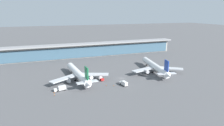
# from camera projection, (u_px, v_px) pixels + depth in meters

# --- Properties ---
(ground_plane) EXTENTS (1200.00, 1200.00, 0.00)m
(ground_plane) POSITION_uv_depth(u_px,v_px,m) (122.00, 78.00, 143.24)
(ground_plane) COLOR #515154
(airliner_left_stand) EXTENTS (42.75, 55.80, 14.85)m
(airliner_left_stand) POSITION_uv_depth(u_px,v_px,m) (78.00, 74.00, 138.78)
(airliner_left_stand) COLOR white
(airliner_left_stand) RESTS_ON ground
(airliner_centre_stand) EXTENTS (42.20, 55.53, 14.85)m
(airliner_centre_stand) POSITION_uv_depth(u_px,v_px,m) (155.00, 67.00, 156.94)
(airliner_centre_stand) COLOR white
(airliner_centre_stand) RESTS_ON ground
(service_truck_near_nose_white) EXTENTS (3.41, 7.57, 3.10)m
(service_truck_near_nose_white) POSITION_uv_depth(u_px,v_px,m) (124.00, 83.00, 129.02)
(service_truck_near_nose_white) COLOR silver
(service_truck_near_nose_white) RESTS_ON ground
(service_truck_under_wing_red) EXTENTS (3.65, 7.61, 3.10)m
(service_truck_under_wing_red) POSITION_uv_depth(u_px,v_px,m) (100.00, 78.00, 139.99)
(service_truck_under_wing_red) COLOR #B21E1E
(service_truck_under_wing_red) RESTS_ON ground
(service_truck_mid_apron_white) EXTENTS (7.56, 3.34, 3.10)m
(service_truck_mid_apron_white) POSITION_uv_depth(u_px,v_px,m) (61.00, 88.00, 120.51)
(service_truck_mid_apron_white) COLOR silver
(service_truck_mid_apron_white) RESTS_ON ground
(terminal_building) EXTENTS (191.72, 12.80, 15.20)m
(terminal_building) POSITION_uv_depth(u_px,v_px,m) (93.00, 49.00, 212.51)
(terminal_building) COLOR #9E998E
(terminal_building) RESTS_ON ground
(safety_cone_alpha) EXTENTS (0.62, 0.62, 0.70)m
(safety_cone_alpha) POSITION_uv_depth(u_px,v_px,m) (114.00, 86.00, 128.44)
(safety_cone_alpha) COLOR orange
(safety_cone_alpha) RESTS_ON ground
(safety_cone_bravo) EXTENTS (0.62, 0.62, 0.70)m
(safety_cone_bravo) POSITION_uv_depth(u_px,v_px,m) (54.00, 93.00, 117.25)
(safety_cone_bravo) COLOR orange
(safety_cone_bravo) RESTS_ON ground
(safety_cone_charlie) EXTENTS (0.62, 0.62, 0.70)m
(safety_cone_charlie) POSITION_uv_depth(u_px,v_px,m) (54.00, 95.00, 114.39)
(safety_cone_charlie) COLOR orange
(safety_cone_charlie) RESTS_ON ground
(safety_cone_delta) EXTENTS (0.62, 0.62, 0.70)m
(safety_cone_delta) POSITION_uv_depth(u_px,v_px,m) (65.00, 90.00, 121.29)
(safety_cone_delta) COLOR orange
(safety_cone_delta) RESTS_ON ground
(safety_cone_echo) EXTENTS (0.62, 0.62, 0.70)m
(safety_cone_echo) POSITION_uv_depth(u_px,v_px,m) (106.00, 85.00, 129.03)
(safety_cone_echo) COLOR orange
(safety_cone_echo) RESTS_ON ground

